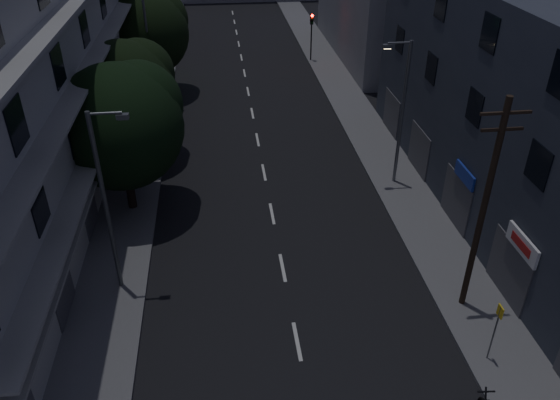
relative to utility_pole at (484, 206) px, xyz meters
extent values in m
plane|color=black|center=(-7.07, 17.31, -4.87)|extent=(160.00, 160.00, 0.00)
cube|color=#565659|center=(-14.57, 17.31, -4.79)|extent=(3.00, 90.00, 0.15)
cube|color=#565659|center=(0.43, 17.31, -4.79)|extent=(3.00, 90.00, 0.15)
cube|color=beige|center=(-7.07, -1.19, -4.86)|extent=(0.15, 2.00, 0.01)
cube|color=beige|center=(-7.07, 3.31, -4.86)|extent=(0.15, 2.00, 0.01)
cube|color=beige|center=(-7.07, 7.81, -4.86)|extent=(0.15, 2.00, 0.01)
cube|color=beige|center=(-7.07, 12.31, -4.86)|extent=(0.15, 2.00, 0.01)
cube|color=beige|center=(-7.07, 16.81, -4.86)|extent=(0.15, 2.00, 0.01)
cube|color=beige|center=(-7.07, 21.31, -4.86)|extent=(0.15, 2.00, 0.01)
cube|color=beige|center=(-7.07, 25.81, -4.86)|extent=(0.15, 2.00, 0.01)
cube|color=beige|center=(-7.07, 30.31, -4.86)|extent=(0.15, 2.00, 0.01)
cube|color=beige|center=(-7.07, 34.81, -4.86)|extent=(0.15, 2.00, 0.01)
cube|color=beige|center=(-7.07, 39.31, -4.86)|extent=(0.15, 2.00, 0.01)
cube|color=beige|center=(-7.07, 43.81, -4.86)|extent=(0.15, 2.00, 0.01)
cube|color=beige|center=(-7.07, 48.31, -4.86)|extent=(0.15, 2.00, 0.01)
cube|color=beige|center=(-7.07, 52.81, -4.86)|extent=(0.15, 2.00, 0.01)
cube|color=#9D9D99|center=(-19.07, 10.31, 2.13)|extent=(6.00, 36.00, 14.00)
cube|color=black|center=(-16.05, 1.31, -2.87)|extent=(0.06, 1.60, 1.60)
cube|color=black|center=(-16.05, 7.31, -2.87)|extent=(0.06, 1.60, 1.60)
cube|color=black|center=(-16.05, 13.31, -2.87)|extent=(0.06, 1.60, 1.60)
cube|color=black|center=(-16.05, 19.31, -2.87)|extent=(0.06, 1.60, 1.60)
cube|color=black|center=(-16.05, 25.31, -2.87)|extent=(0.06, 1.60, 1.60)
cube|color=black|center=(-16.05, 1.31, 0.33)|extent=(0.06, 1.60, 1.60)
cube|color=black|center=(-16.05, 7.31, 0.33)|extent=(0.06, 1.60, 1.60)
cube|color=black|center=(-16.05, 13.31, 0.33)|extent=(0.06, 1.60, 1.60)
cube|color=black|center=(-16.05, 19.31, 0.33)|extent=(0.06, 1.60, 1.60)
cube|color=black|center=(-16.05, 25.31, 0.33)|extent=(0.06, 1.60, 1.60)
cube|color=black|center=(-16.05, 1.31, 3.53)|extent=(0.06, 1.60, 1.60)
cube|color=black|center=(-16.05, 7.31, 3.53)|extent=(0.06, 1.60, 1.60)
cube|color=black|center=(-16.05, 13.31, 3.53)|extent=(0.06, 1.60, 1.60)
cube|color=black|center=(-16.05, 19.31, 3.53)|extent=(0.06, 1.60, 1.60)
cube|color=gray|center=(-15.57, 10.31, -0.87)|extent=(1.00, 32.40, 0.12)
cube|color=gray|center=(-15.57, 10.31, 2.33)|extent=(1.00, 32.40, 0.12)
cube|color=gray|center=(-15.57, 10.31, 5.53)|extent=(1.00, 32.40, 0.12)
cube|color=gray|center=(-15.67, 10.31, -1.77)|extent=(0.80, 32.40, 0.12)
cube|color=#424247|center=(-16.04, 1.31, -3.47)|extent=(0.06, 2.40, 2.40)
cube|color=#424247|center=(-16.04, 7.31, -3.47)|extent=(0.06, 2.40, 2.40)
cube|color=#424247|center=(-16.04, 13.31, -3.47)|extent=(0.06, 2.40, 2.40)
cube|color=#424247|center=(-16.04, 19.31, -3.47)|extent=(0.06, 2.40, 2.40)
cube|color=#424247|center=(-16.04, 25.31, -3.47)|extent=(0.06, 2.40, 2.40)
cube|color=#2B303B|center=(4.93, 6.31, 0.63)|extent=(6.00, 28.00, 11.00)
cube|color=black|center=(1.91, 0.31, 1.43)|extent=(0.06, 1.40, 1.50)
cube|color=black|center=(1.91, 5.81, 1.43)|extent=(0.06, 1.40, 1.50)
cube|color=black|center=(1.91, 11.31, 1.43)|extent=(0.06, 1.40, 1.50)
cube|color=black|center=(1.91, 16.81, 1.43)|extent=(0.06, 1.40, 1.50)
cube|color=black|center=(1.91, 5.81, 4.73)|extent=(0.06, 1.40, 1.50)
cube|color=black|center=(1.91, 11.31, 4.73)|extent=(0.06, 1.40, 1.50)
cube|color=#424247|center=(1.90, 0.31, -3.47)|extent=(0.06, 3.00, 2.60)
cube|color=#424247|center=(1.90, 5.81, -3.47)|extent=(0.06, 3.00, 2.60)
cube|color=#424247|center=(1.90, 11.31, -3.47)|extent=(0.06, 3.00, 2.60)
cube|color=#424247|center=(1.90, 16.81, -3.47)|extent=(0.06, 3.00, 2.60)
cube|color=silver|center=(1.83, -0.19, -1.77)|extent=(0.12, 2.20, 0.80)
cube|color=#B21414|center=(1.75, -0.19, -1.77)|extent=(0.02, 1.40, 0.36)
cube|color=navy|center=(1.83, 5.31, -1.77)|extent=(0.12, 2.00, 0.70)
cylinder|color=black|center=(-14.33, 9.17, -2.64)|extent=(0.44, 0.44, 4.16)
sphere|color=black|center=(-14.33, 9.17, -0.14)|extent=(6.23, 6.23, 6.23)
sphere|color=black|center=(-13.40, 9.94, 0.63)|extent=(4.36, 4.36, 4.36)
sphere|color=black|center=(-15.11, 8.54, 0.32)|extent=(4.05, 4.05, 4.05)
cylinder|color=black|center=(-14.83, 14.93, -2.78)|extent=(0.44, 0.44, 3.88)
sphere|color=black|center=(-14.83, 14.93, -0.44)|extent=(5.85, 5.85, 5.85)
sphere|color=black|center=(-13.95, 15.66, 0.29)|extent=(4.09, 4.09, 4.09)
sphere|color=black|center=(-15.56, 14.35, -0.01)|extent=(3.80, 3.80, 3.80)
cylinder|color=black|center=(-14.48, 26.14, -2.63)|extent=(0.44, 0.44, 4.18)
sphere|color=black|center=(-14.48, 26.14, -0.12)|extent=(6.24, 6.24, 6.24)
sphere|color=black|center=(-13.54, 26.93, 0.66)|extent=(4.37, 4.37, 4.37)
sphere|color=black|center=(-15.26, 25.52, 0.35)|extent=(4.06, 4.06, 4.06)
cylinder|color=black|center=(-0.79, 32.88, -3.12)|extent=(0.12, 0.12, 3.20)
cube|color=black|center=(-0.79, 32.88, -1.07)|extent=(0.28, 0.22, 0.90)
sphere|color=#FF0C05|center=(-0.79, 32.73, -0.74)|extent=(0.22, 0.22, 0.22)
sphere|color=#3F330C|center=(-0.79, 32.73, -1.04)|extent=(0.22, 0.22, 0.22)
sphere|color=black|center=(-0.79, 32.73, -1.34)|extent=(0.22, 0.22, 0.22)
cylinder|color=black|center=(-13.67, 31.15, -3.12)|extent=(0.12, 0.12, 3.20)
cube|color=black|center=(-13.67, 31.15, -1.07)|extent=(0.28, 0.22, 0.90)
sphere|color=black|center=(-13.67, 31.00, -0.74)|extent=(0.22, 0.22, 0.22)
sphere|color=#3F330C|center=(-13.67, 31.00, -1.04)|extent=(0.22, 0.22, 0.22)
sphere|color=#0CFF26|center=(-13.67, 31.00, -1.34)|extent=(0.22, 0.22, 0.22)
cylinder|color=#53575A|center=(-14.14, 2.80, -0.72)|extent=(0.18, 0.18, 8.00)
cylinder|color=#53575A|center=(-13.54, 2.80, 3.18)|extent=(1.20, 0.10, 0.10)
cube|color=#53575A|center=(-12.94, 2.80, 3.03)|extent=(0.45, 0.25, 0.18)
cube|color=#4C4C4C|center=(-12.94, 2.80, 2.93)|extent=(0.35, 0.18, 0.04)
cylinder|color=slate|center=(0.19, 10.18, -0.72)|extent=(0.18, 0.18, 8.00)
cylinder|color=slate|center=(-0.41, 10.18, 3.18)|extent=(1.20, 0.10, 0.10)
cube|color=slate|center=(-1.01, 10.18, 3.03)|extent=(0.45, 0.25, 0.18)
cube|color=#FFD88C|center=(-1.01, 10.18, 2.93)|extent=(0.35, 0.18, 0.04)
cylinder|color=slate|center=(-14.13, 23.28, -0.72)|extent=(0.18, 0.18, 8.00)
cylinder|color=black|center=(0.00, 0.00, -0.22)|extent=(0.24, 0.24, 9.00)
cube|color=black|center=(0.00, 0.00, 3.68)|extent=(1.80, 0.10, 0.10)
cube|color=black|center=(0.00, 0.00, 3.08)|extent=(1.50, 0.10, 0.10)
cylinder|color=#595B60|center=(-0.27, -2.98, -3.47)|extent=(0.06, 0.06, 2.50)
cube|color=yellow|center=(-0.27, -2.98, -2.42)|extent=(0.05, 0.35, 0.45)
cube|color=black|center=(-1.47, -5.11, -3.78)|extent=(0.57, 0.09, 0.04)
camera|label=1|loc=(-9.50, -15.93, 10.80)|focal=35.00mm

